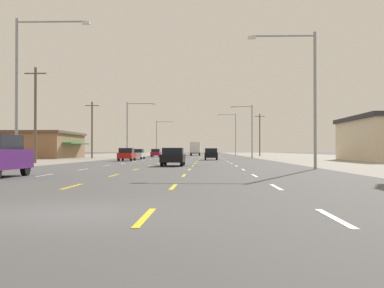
{
  "coord_description": "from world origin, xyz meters",
  "views": [
    {
      "loc": [
        2.91,
        -9.53,
        1.25
      ],
      "look_at": [
        -0.0,
        82.84,
        2.48
      ],
      "focal_mm": 45.35,
      "sensor_mm": 36.0,
      "label": 1
    }
  ],
  "objects_px": {
    "streetlight_right_row_0": "(307,88)",
    "streetlight_left_row_1": "(130,125)",
    "hatchback_far_left_mid": "(127,154)",
    "hatchback_far_left_farther": "(156,153)",
    "sedan_center_turn_near": "(173,157)",
    "sedan_far_left_far": "(137,154)",
    "box_truck_center_turn_farthest": "(195,148)",
    "streetlight_right_row_2": "(234,131)",
    "hatchback_inner_right_midfar": "(211,154)",
    "streetlight_right_row_1": "(250,127)",
    "streetlight_left_row_2": "(159,135)",
    "streetlight_left_row_0": "(25,80)",
    "sedan_far_left_distant_a": "(167,152)"
  },
  "relations": [
    {
      "from": "streetlight_left_row_1",
      "to": "streetlight_left_row_2",
      "type": "xyz_separation_m",
      "value": [
        -0.02,
        45.78,
        -0.15
      ]
    },
    {
      "from": "sedan_far_left_distant_a",
      "to": "streetlight_right_row_0",
      "type": "height_order",
      "value": "streetlight_right_row_0"
    },
    {
      "from": "box_truck_center_turn_farthest",
      "to": "streetlight_left_row_0",
      "type": "height_order",
      "value": "streetlight_left_row_0"
    },
    {
      "from": "hatchback_far_left_mid",
      "to": "sedan_far_left_far",
      "type": "distance_m",
      "value": 11.78
    },
    {
      "from": "sedan_center_turn_near",
      "to": "streetlight_left_row_2",
      "type": "relative_size",
      "value": 0.51
    },
    {
      "from": "box_truck_center_turn_farthest",
      "to": "streetlight_right_row_2",
      "type": "bearing_deg",
      "value": 34.4
    },
    {
      "from": "streetlight_left_row_1",
      "to": "streetlight_right_row_1",
      "type": "relative_size",
      "value": 1.06
    },
    {
      "from": "hatchback_far_left_farther",
      "to": "streetlight_left_row_1",
      "type": "height_order",
      "value": "streetlight_left_row_1"
    },
    {
      "from": "sedan_center_turn_near",
      "to": "streetlight_right_row_0",
      "type": "xyz_separation_m",
      "value": [
        9.49,
        -6.37,
        4.67
      ]
    },
    {
      "from": "box_truck_center_turn_farthest",
      "to": "streetlight_right_row_0",
      "type": "distance_m",
      "value": 85.58
    },
    {
      "from": "hatchback_far_left_mid",
      "to": "streetlight_left_row_0",
      "type": "distance_m",
      "value": 25.87
    },
    {
      "from": "hatchback_far_left_farther",
      "to": "hatchback_inner_right_midfar",
      "type": "bearing_deg",
      "value": -70.33
    },
    {
      "from": "box_truck_center_turn_farthest",
      "to": "hatchback_far_left_farther",
      "type": "bearing_deg",
      "value": -105.76
    },
    {
      "from": "streetlight_left_row_1",
      "to": "streetlight_left_row_2",
      "type": "relative_size",
      "value": 1.03
    },
    {
      "from": "streetlight_right_row_0",
      "to": "streetlight_left_row_1",
      "type": "relative_size",
      "value": 1.01
    },
    {
      "from": "hatchback_far_left_mid",
      "to": "hatchback_far_left_farther",
      "type": "height_order",
      "value": "same"
    },
    {
      "from": "streetlight_left_row_0",
      "to": "streetlight_right_row_2",
      "type": "relative_size",
      "value": 0.96
    },
    {
      "from": "hatchback_inner_right_midfar",
      "to": "streetlight_left_row_1",
      "type": "xyz_separation_m",
      "value": [
        -13.02,
        14.62,
        4.62
      ]
    },
    {
      "from": "hatchback_far_left_farther",
      "to": "streetlight_left_row_0",
      "type": "bearing_deg",
      "value": -92.49
    },
    {
      "from": "sedan_far_left_distant_a",
      "to": "sedan_center_turn_near",
      "type": "bearing_deg",
      "value": -84.87
    },
    {
      "from": "streetlight_left_row_0",
      "to": "streetlight_left_row_1",
      "type": "bearing_deg",
      "value": 90.02
    },
    {
      "from": "hatchback_inner_right_midfar",
      "to": "box_truck_center_turn_farthest",
      "type": "distance_m",
      "value": 53.92
    },
    {
      "from": "sedan_far_left_far",
      "to": "hatchback_far_left_mid",
      "type": "bearing_deg",
      "value": -87.91
    },
    {
      "from": "sedan_center_turn_near",
      "to": "streetlight_right_row_1",
      "type": "distance_m",
      "value": 40.79
    },
    {
      "from": "sedan_far_left_far",
      "to": "streetlight_left_row_0",
      "type": "xyz_separation_m",
      "value": [
        -2.41,
        -36.94,
        5.3
      ]
    },
    {
      "from": "sedan_far_left_distant_a",
      "to": "streetlight_right_row_0",
      "type": "xyz_separation_m",
      "value": [
        16.72,
        -86.89,
        4.67
      ]
    },
    {
      "from": "streetlight_left_row_1",
      "to": "streetlight_right_row_2",
      "type": "bearing_deg",
      "value": 67.19
    },
    {
      "from": "streetlight_right_row_1",
      "to": "sedan_far_left_far",
      "type": "bearing_deg",
      "value": -152.48
    },
    {
      "from": "streetlight_right_row_0",
      "to": "streetlight_right_row_2",
      "type": "xyz_separation_m",
      "value": [
        0.01,
        91.56,
        0.8
      ]
    },
    {
      "from": "sedan_center_turn_near",
      "to": "hatchback_inner_right_midfar",
      "type": "distance_m",
      "value": 25.01
    },
    {
      "from": "sedan_far_left_far",
      "to": "streetlight_right_row_1",
      "type": "bearing_deg",
      "value": 27.52
    },
    {
      "from": "hatchback_far_left_farther",
      "to": "box_truck_center_turn_farthest",
      "type": "bearing_deg",
      "value": 74.24
    },
    {
      "from": "sedan_far_left_distant_a",
      "to": "streetlight_right_row_2",
      "type": "height_order",
      "value": "streetlight_right_row_2"
    },
    {
      "from": "streetlight_right_row_2",
      "to": "streetlight_right_row_0",
      "type": "bearing_deg",
      "value": -90.0
    },
    {
      "from": "sedan_center_turn_near",
      "to": "hatchback_inner_right_midfar",
      "type": "xyz_separation_m",
      "value": [
        3.26,
        24.79,
        0.03
      ]
    },
    {
      "from": "hatchback_inner_right_midfar",
      "to": "sedan_far_left_far",
      "type": "bearing_deg",
      "value": 151.38
    },
    {
      "from": "hatchback_far_left_mid",
      "to": "hatchback_far_left_farther",
      "type": "distance_m",
      "value": 35.05
    },
    {
      "from": "hatchback_far_left_farther",
      "to": "streetlight_left_row_1",
      "type": "distance_m",
      "value": 15.39
    },
    {
      "from": "hatchback_far_left_mid",
      "to": "streetlight_right_row_2",
      "type": "relative_size",
      "value": 0.36
    },
    {
      "from": "sedan_center_turn_near",
      "to": "sedan_far_left_far",
      "type": "bearing_deg",
      "value": 103.49
    },
    {
      "from": "sedan_center_turn_near",
      "to": "streetlight_right_row_0",
      "type": "bearing_deg",
      "value": -33.87
    },
    {
      "from": "streetlight_right_row_0",
      "to": "streetlight_left_row_1",
      "type": "distance_m",
      "value": 49.66
    },
    {
      "from": "streetlight_left_row_1",
      "to": "box_truck_center_turn_farthest",
      "type": "bearing_deg",
      "value": 76.21
    },
    {
      "from": "streetlight_left_row_1",
      "to": "streetlight_right_row_0",
      "type": "bearing_deg",
      "value": -67.2
    },
    {
      "from": "sedan_center_turn_near",
      "to": "box_truck_center_turn_farthest",
      "type": "height_order",
      "value": "box_truck_center_turn_farthest"
    },
    {
      "from": "sedan_center_turn_near",
      "to": "streetlight_right_row_2",
      "type": "distance_m",
      "value": 85.89
    },
    {
      "from": "sedan_far_left_far",
      "to": "hatchback_far_left_farther",
      "type": "relative_size",
      "value": 1.15
    },
    {
      "from": "sedan_far_left_distant_a",
      "to": "streetlight_right_row_2",
      "type": "distance_m",
      "value": 18.21
    },
    {
      "from": "hatchback_far_left_farther",
      "to": "box_truck_center_turn_farthest",
      "type": "xyz_separation_m",
      "value": [
        6.98,
        24.74,
        1.05
      ]
    },
    {
      "from": "sedan_far_left_distant_a",
      "to": "streetlight_left_row_0",
      "type": "relative_size",
      "value": 0.44
    }
  ]
}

